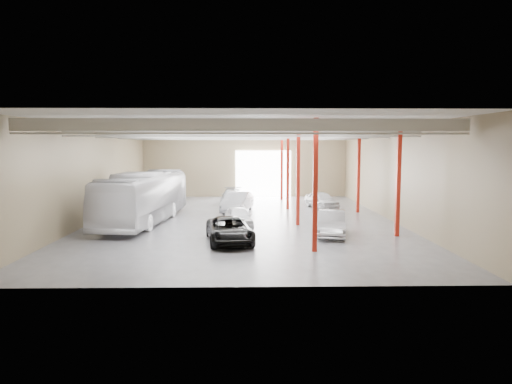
{
  "coord_description": "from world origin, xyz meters",
  "views": [
    {
      "loc": [
        0.25,
        -33.6,
        5.6
      ],
      "look_at": [
        0.9,
        -0.58,
        2.2
      ],
      "focal_mm": 32.0,
      "sensor_mm": 36.0,
      "label": 1
    }
  ],
  "objects_px": {
    "car_row_b": "(237,202)",
    "car_row_a": "(239,217)",
    "black_sedan": "(230,230)",
    "car_row_c": "(232,196)",
    "car_right_far": "(322,200)",
    "coach_bus": "(144,197)",
    "car_right_near": "(332,223)"
  },
  "relations": [
    {
      "from": "car_row_b",
      "to": "car_row_c",
      "type": "relative_size",
      "value": 1.03
    },
    {
      "from": "car_row_a",
      "to": "car_right_far",
      "type": "relative_size",
      "value": 0.93
    },
    {
      "from": "car_row_c",
      "to": "black_sedan",
      "type": "bearing_deg",
      "value": -88.56
    },
    {
      "from": "coach_bus",
      "to": "car_right_far",
      "type": "bearing_deg",
      "value": 32.6
    },
    {
      "from": "car_row_b",
      "to": "car_row_a",
      "type": "bearing_deg",
      "value": -76.38
    },
    {
      "from": "black_sedan",
      "to": "car_row_c",
      "type": "distance_m",
      "value": 17.29
    },
    {
      "from": "car_row_a",
      "to": "car_right_near",
      "type": "xyz_separation_m",
      "value": [
        5.84,
        -3.15,
        0.09
      ]
    },
    {
      "from": "coach_bus",
      "to": "black_sedan",
      "type": "relative_size",
      "value": 2.51
    },
    {
      "from": "car_row_c",
      "to": "car_right_near",
      "type": "xyz_separation_m",
      "value": [
        6.67,
        -15.24,
        0.04
      ]
    },
    {
      "from": "coach_bus",
      "to": "black_sedan",
      "type": "xyz_separation_m",
      "value": [
        6.44,
        -7.09,
        -1.11
      ]
    },
    {
      "from": "coach_bus",
      "to": "car_row_c",
      "type": "xyz_separation_m",
      "value": [
        6.03,
        10.2,
        -1.11
      ]
    },
    {
      "from": "car_row_c",
      "to": "car_right_near",
      "type": "distance_m",
      "value": 16.64
    },
    {
      "from": "black_sedan",
      "to": "car_row_c",
      "type": "height_order",
      "value": "car_row_c"
    },
    {
      "from": "car_row_b",
      "to": "car_right_near",
      "type": "relative_size",
      "value": 1.11
    },
    {
      "from": "car_row_b",
      "to": "car_right_near",
      "type": "height_order",
      "value": "car_row_b"
    },
    {
      "from": "black_sedan",
      "to": "car_row_a",
      "type": "height_order",
      "value": "black_sedan"
    },
    {
      "from": "car_right_near",
      "to": "car_right_far",
      "type": "relative_size",
      "value": 1.08
    },
    {
      "from": "car_right_near",
      "to": "car_right_far",
      "type": "height_order",
      "value": "car_right_near"
    },
    {
      "from": "coach_bus",
      "to": "black_sedan",
      "type": "height_order",
      "value": "coach_bus"
    },
    {
      "from": "black_sedan",
      "to": "car_right_near",
      "type": "bearing_deg",
      "value": 9.4
    },
    {
      "from": "car_row_c",
      "to": "car_row_b",
      "type": "bearing_deg",
      "value": -83.3
    },
    {
      "from": "car_row_a",
      "to": "car_right_near",
      "type": "height_order",
      "value": "car_right_near"
    },
    {
      "from": "black_sedan",
      "to": "car_right_far",
      "type": "distance_m",
      "value": 16.25
    },
    {
      "from": "car_right_far",
      "to": "car_row_c",
      "type": "bearing_deg",
      "value": 142.5
    },
    {
      "from": "car_row_c",
      "to": "car_right_far",
      "type": "distance_m",
      "value": 8.59
    },
    {
      "from": "car_right_far",
      "to": "coach_bus",
      "type": "bearing_deg",
      "value": -170.19
    },
    {
      "from": "coach_bus",
      "to": "car_row_a",
      "type": "bearing_deg",
      "value": -9.98
    },
    {
      "from": "car_row_a",
      "to": "car_row_c",
      "type": "distance_m",
      "value": 12.12
    },
    {
      "from": "coach_bus",
      "to": "car_right_near",
      "type": "distance_m",
      "value": 13.71
    },
    {
      "from": "black_sedan",
      "to": "car_right_far",
      "type": "bearing_deg",
      "value": 53.18
    },
    {
      "from": "car_row_b",
      "to": "car_right_far",
      "type": "height_order",
      "value": "car_row_b"
    },
    {
      "from": "black_sedan",
      "to": "car_right_near",
      "type": "distance_m",
      "value": 6.59
    }
  ]
}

